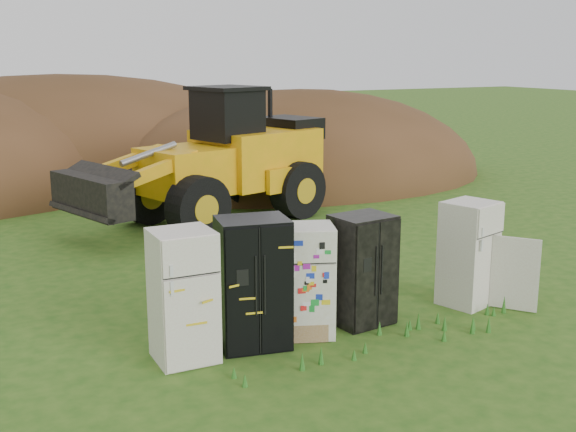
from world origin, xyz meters
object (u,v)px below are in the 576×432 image
fridge_sticker (308,281)px  fridge_open_door (468,253)px  fridge_black_side (253,283)px  fridge_leftmost (183,296)px  wheel_loader (201,157)px  fridge_dark_mid (362,270)px

fridge_sticker → fridge_open_door: (2.99, -0.02, 0.04)m
fridge_black_side → fridge_open_door: size_ratio=1.07×
fridge_leftmost → fridge_black_side: bearing=1.3°
fridge_black_side → fridge_sticker: (0.88, 0.02, -0.10)m
fridge_leftmost → wheel_loader: size_ratio=0.27×
fridge_black_side → fridge_sticker: 0.89m
fridge_open_door → fridge_sticker: bearing=162.5°
fridge_black_side → fridge_sticker: size_ratio=1.12×
fridge_leftmost → wheel_loader: (2.99, 7.36, 0.74)m
fridge_leftmost → fridge_dark_mid: fridge_leftmost is taller
fridge_dark_mid → fridge_leftmost: bearing=174.2°
fridge_black_side → wheel_loader: 7.64m
fridge_black_side → fridge_dark_mid: size_ratio=1.09×
fridge_open_door → fridge_dark_mid: bearing=161.2°
fridge_black_side → fridge_dark_mid: 1.85m
fridge_leftmost → fridge_dark_mid: (2.88, 0.07, -0.05)m
fridge_black_side → wheel_loader: (1.96, 7.34, 0.72)m
fridge_leftmost → fridge_sticker: fridge_leftmost is taller
fridge_leftmost → fridge_open_door: size_ratio=1.04×
fridge_leftmost → wheel_loader: 7.98m
fridge_sticker → wheel_loader: (1.08, 7.33, 0.82)m
fridge_leftmost → fridge_black_side: (1.03, 0.01, 0.03)m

